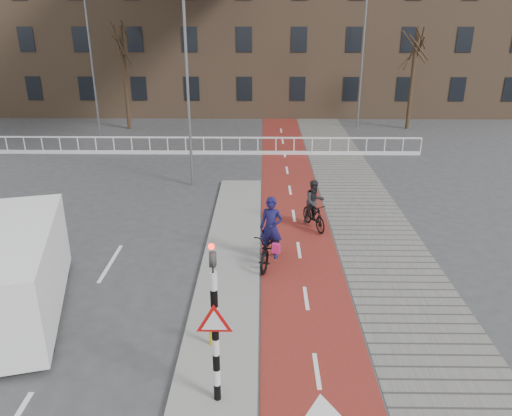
{
  "coord_description": "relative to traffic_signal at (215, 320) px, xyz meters",
  "views": [
    {
      "loc": [
        0.29,
        -9.92,
        7.36
      ],
      "look_at": [
        0.07,
        5.0,
        1.5
      ],
      "focal_mm": 35.0,
      "sensor_mm": 36.0,
      "label": 1
    }
  ],
  "objects": [
    {
      "name": "bollard",
      "position": [
        -0.28,
        1.77,
        -1.41
      ],
      "size": [
        0.12,
        0.12,
        0.91
      ],
      "primitive_type": "cylinder",
      "color": "#DBBC0C",
      "rests_on": "curb_island"
    },
    {
      "name": "tree_right",
      "position": [
        10.69,
        25.85,
        1.17
      ],
      "size": [
        0.24,
        0.24,
        6.33
      ],
      "primitive_type": "cylinder",
      "color": "#2F2215",
      "rests_on": "ground"
    },
    {
      "name": "cyclist_near",
      "position": [
        1.15,
        6.06,
        -1.24
      ],
      "size": [
        1.28,
        2.26,
        2.19
      ],
      "rotation": [
        0.0,
        0.0,
        -0.27
      ],
      "color": "black",
      "rests_on": "bike_lane"
    },
    {
      "name": "railing",
      "position": [
        -4.4,
        19.02,
        -1.68
      ],
      "size": [
        28.0,
        0.1,
        0.99
      ],
      "color": "silver",
      "rests_on": "ground"
    },
    {
      "name": "streetlight_right",
      "position": [
        7.38,
        26.18,
        2.25
      ],
      "size": [
        0.12,
        0.12,
        8.48
      ],
      "primitive_type": "cylinder",
      "color": "slate",
      "rests_on": "ground"
    },
    {
      "name": "bike_lane",
      "position": [
        2.1,
        12.02,
        -1.98
      ],
      "size": [
        2.5,
        60.0,
        0.01
      ],
      "primitive_type": "cube",
      "color": "maroon",
      "rests_on": "ground"
    },
    {
      "name": "townhouse_row",
      "position": [
        -2.4,
        34.02,
        5.82
      ],
      "size": [
        46.0,
        10.0,
        15.9
      ],
      "color": "#7F6047",
      "rests_on": "ground"
    },
    {
      "name": "ground",
      "position": [
        0.6,
        2.02,
        -1.99
      ],
      "size": [
        120.0,
        120.0,
        0.0
      ],
      "primitive_type": "plane",
      "color": "#38383A",
      "rests_on": "ground"
    },
    {
      "name": "van",
      "position": [
        -5.45,
        3.12,
        -0.77
      ],
      "size": [
        3.51,
        5.78,
        2.32
      ],
      "rotation": [
        0.0,
        0.0,
        0.27
      ],
      "color": "white",
      "rests_on": "ground"
    },
    {
      "name": "streetlight_left",
      "position": [
        -9.54,
        23.35,
        2.22
      ],
      "size": [
        0.12,
        0.12,
        8.41
      ],
      "primitive_type": "cylinder",
      "color": "slate",
      "rests_on": "ground"
    },
    {
      "name": "sidewalk",
      "position": [
        4.9,
        12.02,
        -1.98
      ],
      "size": [
        3.0,
        60.0,
        0.01
      ],
      "primitive_type": "cube",
      "color": "slate",
      "rests_on": "ground"
    },
    {
      "name": "cyclist_far",
      "position": [
        2.74,
        8.84,
        -1.22
      ],
      "size": [
        1.06,
        1.74,
        1.83
      ],
      "rotation": [
        0.0,
        0.0,
        0.38
      ],
      "color": "black",
      "rests_on": "bike_lane"
    },
    {
      "name": "tree_mid",
      "position": [
        -8.19,
        25.54,
        1.31
      ],
      "size": [
        0.26,
        0.26,
        6.6
      ],
      "primitive_type": "cylinder",
      "color": "#2F2215",
      "rests_on": "ground"
    },
    {
      "name": "streetlight_near",
      "position": [
        -2.33,
        13.69,
        2.47
      ],
      "size": [
        0.12,
        0.12,
        8.92
      ],
      "primitive_type": "cylinder",
      "color": "slate",
      "rests_on": "ground"
    },
    {
      "name": "traffic_signal",
      "position": [
        0.0,
        0.0,
        0.0
      ],
      "size": [
        0.8,
        0.8,
        3.68
      ],
      "color": "black",
      "rests_on": "curb_island"
    },
    {
      "name": "curb_island",
      "position": [
        -0.1,
        6.02,
        -1.93
      ],
      "size": [
        1.8,
        16.0,
        0.12
      ],
      "primitive_type": "cube",
      "color": "gray",
      "rests_on": "ground"
    }
  ]
}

